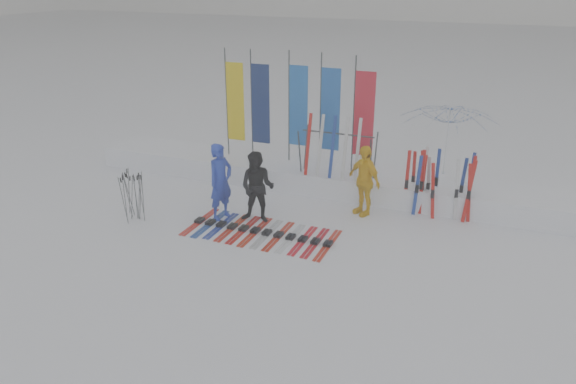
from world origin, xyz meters
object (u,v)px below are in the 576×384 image
at_px(ski_rack, 337,148).
at_px(person_yellow, 364,180).
at_px(ski_row, 261,232).
at_px(person_black, 257,187).
at_px(tent_canopy, 446,146).
at_px(person_blue, 221,182).

bearing_deg(ski_rack, person_yellow, -42.80).
height_order(person_yellow, ski_row, person_yellow).
xyz_separation_m(person_black, tent_canopy, (3.93, 4.21, 0.32)).
bearing_deg(ski_row, person_yellow, 46.52).
height_order(person_black, tent_canopy, tent_canopy).
height_order(person_black, ski_row, person_black).
xyz_separation_m(ski_row, ski_rack, (0.93, 3.00, 1.35)).
xyz_separation_m(person_blue, person_black, (0.93, 0.16, -0.07)).
relative_size(person_yellow, tent_canopy, 0.68).
bearing_deg(person_black, tent_canopy, 39.96).
xyz_separation_m(person_black, ski_row, (0.36, -0.62, -0.87)).
relative_size(person_blue, tent_canopy, 0.72).
bearing_deg(person_black, person_yellow, 24.85).
relative_size(person_black, ski_rack, 0.88).
bearing_deg(tent_canopy, person_blue, -137.99).
height_order(person_blue, person_black, person_blue).
bearing_deg(ski_rack, person_blue, -131.16).
relative_size(ski_row, ski_rack, 1.74).
bearing_deg(ski_rack, tent_canopy, 34.84).
distance_m(person_black, tent_canopy, 5.77).
bearing_deg(person_black, ski_rack, 54.46).
bearing_deg(ski_row, person_blue, 160.48).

